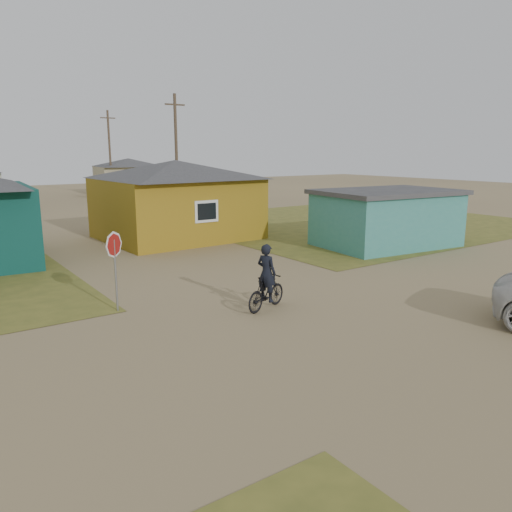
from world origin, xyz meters
The scene contains 9 objects.
ground centered at (0.00, 0.00, 0.00)m, with size 120.00×120.00×0.00m, color #927C54.
grass_ne centered at (14.00, 13.00, 0.01)m, with size 20.00×18.00×0.00m, color olive.
house_yellow centered at (2.50, 14.00, 2.00)m, with size 7.72×6.76×3.90m.
shed_turquoise centered at (9.50, 6.50, 1.31)m, with size 6.71×4.93×2.60m.
house_beige_east centered at (10.00, 40.00, 1.86)m, with size 6.95×6.05×3.60m.
utility_pole_near centered at (6.50, 22.00, 4.14)m, with size 1.40×0.20×8.00m.
utility_pole_far centered at (7.50, 38.00, 4.14)m, with size 1.40×0.20×8.00m.
stop_sign centered at (-4.18, 4.19, 1.66)m, with size 0.72×0.22×2.24m.
cyclist centered at (-0.70, 1.97, 0.68)m, with size 1.71×0.95×1.86m.
Camera 1 is at (-8.62, -8.82, 4.36)m, focal length 35.00 mm.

